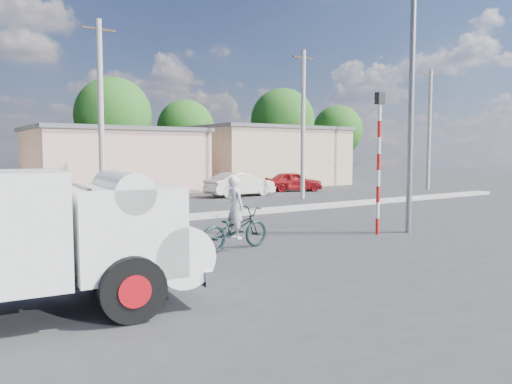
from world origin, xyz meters
TOP-DOWN VIEW (x-y plane):
  - ground_plane at (0.00, 0.00)m, footprint 120.00×120.00m
  - median at (0.00, 8.00)m, footprint 40.00×0.80m
  - truck at (-7.28, -0.75)m, footprint 5.70×2.70m
  - bicycle at (-1.73, 1.96)m, footprint 2.15×0.91m
  - cyclist at (-1.73, 1.96)m, footprint 0.44×0.63m
  - car_cream at (6.88, 15.02)m, footprint 4.21×1.64m
  - car_red at (11.75, 16.17)m, footprint 4.01×2.77m
  - traffic_pole at (3.20, 1.50)m, footprint 0.28×0.18m
  - streetlight at (4.14, 1.20)m, footprint 2.34×0.22m
  - building_row at (1.10, 22.00)m, footprint 37.80×7.30m
  - tree_row at (7.45, 28.53)m, footprint 51.24×7.43m
  - utility_poles at (3.25, 12.00)m, footprint 35.40×0.24m

SIDE VIEW (x-z plane):
  - ground_plane at x=0.00m, z-range 0.00..0.00m
  - median at x=0.00m, z-range 0.00..0.16m
  - bicycle at x=-1.73m, z-range 0.00..1.10m
  - car_red at x=11.75m, z-range 0.00..1.27m
  - car_cream at x=6.88m, z-range 0.00..1.37m
  - cyclist at x=-1.73m, z-range 0.00..1.63m
  - truck at x=-7.28m, z-range 0.12..2.40m
  - building_row at x=1.10m, z-range -0.09..4.35m
  - traffic_pole at x=3.20m, z-range 0.41..4.77m
  - utility_poles at x=3.25m, z-range 0.07..8.07m
  - tree_row at x=7.45m, z-range 0.75..9.17m
  - streetlight at x=4.14m, z-range 0.46..9.46m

